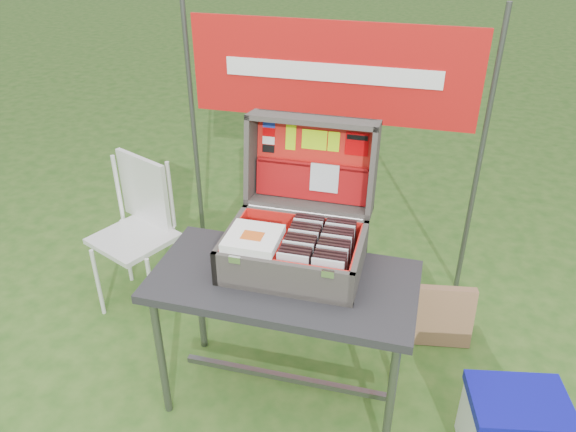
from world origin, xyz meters
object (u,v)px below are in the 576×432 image
(cooler, at_px, (512,428))
(cardboard_box, at_px, (441,316))
(suitcase, at_px, (297,205))
(chair, at_px, (134,240))
(table, at_px, (284,340))

(cooler, relative_size, cardboard_box, 1.14)
(suitcase, height_order, chair, suitcase)
(table, bearing_deg, cooler, -4.32)
(table, height_order, cardboard_box, table)
(table, height_order, chair, chair)
(cooler, distance_m, cardboard_box, 0.74)
(suitcase, distance_m, cardboard_box, 1.17)
(cardboard_box, bearing_deg, table, -149.97)
(chair, bearing_deg, cardboard_box, 26.76)
(suitcase, distance_m, cooler, 1.33)
(table, xyz_separation_m, cooler, (1.03, -0.09, -0.18))
(cooler, height_order, cardboard_box, same)
(table, relative_size, chair, 1.32)
(cardboard_box, bearing_deg, chair, 173.98)
(cooler, xyz_separation_m, cardboard_box, (-0.31, 0.67, -0.00))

